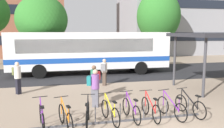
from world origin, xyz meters
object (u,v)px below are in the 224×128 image
at_px(parked_bicycle_purple_6, 171,108).
at_px(commuter_olive_pack_3, 17,76).
at_px(commuter_teal_pack_2, 95,85).
at_px(street_tree_1, 158,16).
at_px(parked_bicycle_purple_0, 42,118).
at_px(parked_bicycle_orange_1, 65,117).
at_px(parked_bicycle_yellow_3, 110,112).
at_px(city_bus, 91,51).
at_px(parked_bicycle_red_5, 151,109).
at_px(parked_bicycle_black_2, 88,114).
at_px(parked_bicycle_black_7, 190,106).
at_px(commuter_grey_pack_1, 104,70).
at_px(commuter_red_pack_0, 94,79).
at_px(street_tree_0, 42,19).
at_px(parked_bicycle_purple_4, 131,110).

bearing_deg(parked_bicycle_purple_6, commuter_olive_pack_3, 39.14).
relative_size(commuter_teal_pack_2, street_tree_1, 0.21).
height_order(parked_bicycle_purple_0, parked_bicycle_orange_1, same).
distance_m(parked_bicycle_yellow_3, commuter_olive_pack_3, 6.26).
relative_size(city_bus, parked_bicycle_purple_6, 7.15).
bearing_deg(street_tree_1, parked_bicycle_red_5, -113.77).
relative_size(parked_bicycle_purple_6, street_tree_1, 0.21).
distance_m(parked_bicycle_purple_0, commuter_teal_pack_2, 2.86).
bearing_deg(parked_bicycle_red_5, street_tree_1, -26.61).
xyz_separation_m(parked_bicycle_purple_0, parked_bicycle_orange_1, (0.78, -0.14, 0.00)).
bearing_deg(parked_bicycle_purple_6, parked_bicycle_red_5, 72.76).
xyz_separation_m(parked_bicycle_orange_1, parked_bicycle_black_2, (0.77, 0.11, 0.00)).
xyz_separation_m(parked_bicycle_black_7, commuter_olive_pack_3, (-7.19, 4.74, 0.60)).
relative_size(parked_bicycle_black_7, commuter_grey_pack_1, 1.04).
xyz_separation_m(parked_bicycle_black_2, parked_bicycle_purple_6, (3.21, 0.04, 0.00)).
distance_m(parked_bicycle_black_2, commuter_red_pack_0, 3.43).
height_order(parked_bicycle_red_5, commuter_red_pack_0, commuter_red_pack_0).
xyz_separation_m(commuter_grey_pack_1, street_tree_1, (8.65, 12.23, 4.08)).
distance_m(parked_bicycle_purple_6, commuter_grey_pack_1, 6.00).
distance_m(city_bus, parked_bicycle_yellow_3, 10.04).
relative_size(parked_bicycle_purple_0, commuter_red_pack_0, 1.05).
bearing_deg(commuter_grey_pack_1, parked_bicycle_purple_6, -141.01).
xyz_separation_m(city_bus, parked_bicycle_black_2, (-1.36, -10.00, -1.39)).
relative_size(parked_bicycle_black_2, commuter_red_pack_0, 1.05).
bearing_deg(commuter_olive_pack_3, parked_bicycle_orange_1, -10.70).
bearing_deg(street_tree_0, commuter_grey_pack_1, -62.53).
bearing_deg(city_bus, street_tree_1, 42.37).
xyz_separation_m(parked_bicycle_red_5, parked_bicycle_purple_6, (0.82, -0.05, 0.00)).
xyz_separation_m(parked_bicycle_black_2, parked_bicycle_black_7, (4.04, 0.13, 0.00)).
bearing_deg(parked_bicycle_purple_6, parked_bicycle_black_2, 77.11).
xyz_separation_m(parked_bicycle_yellow_3, parked_bicycle_purple_4, (0.82, 0.07, 0.00)).
distance_m(commuter_teal_pack_2, commuter_olive_pack_3, 4.71).
distance_m(parked_bicycle_purple_0, street_tree_0, 14.32).
relative_size(parked_bicycle_red_5, street_tree_0, 0.27).
bearing_deg(commuter_teal_pack_2, parked_bicycle_black_2, -83.51).
xyz_separation_m(city_bus, commuter_red_pack_0, (-0.66, -6.69, -0.83)).
xyz_separation_m(parked_bicycle_orange_1, parked_bicycle_red_5, (3.16, 0.20, 0.00)).
xyz_separation_m(parked_bicycle_purple_0, parked_bicycle_yellow_3, (2.37, 0.04, 0.00)).
relative_size(parked_bicycle_yellow_3, parked_bicycle_purple_6, 1.01).
distance_m(city_bus, parked_bicycle_red_5, 10.06).
bearing_deg(commuter_grey_pack_1, commuter_olive_pack_3, 124.73).
bearing_deg(parked_bicycle_orange_1, parked_bicycle_purple_6, -102.75).
xyz_separation_m(city_bus, commuter_grey_pack_1, (0.28, -4.20, -0.84)).
relative_size(commuter_red_pack_0, street_tree_1, 0.21).
height_order(parked_bicycle_orange_1, parked_bicycle_black_7, same).
bearing_deg(commuter_red_pack_0, street_tree_1, -58.61).
distance_m(parked_bicycle_purple_4, parked_bicycle_black_7, 2.40).
bearing_deg(parked_bicycle_orange_1, city_bus, -26.84).
relative_size(parked_bicycle_orange_1, commuter_olive_pack_3, 0.98).
xyz_separation_m(parked_bicycle_black_7, commuter_teal_pack_2, (-3.52, 1.79, 0.57)).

